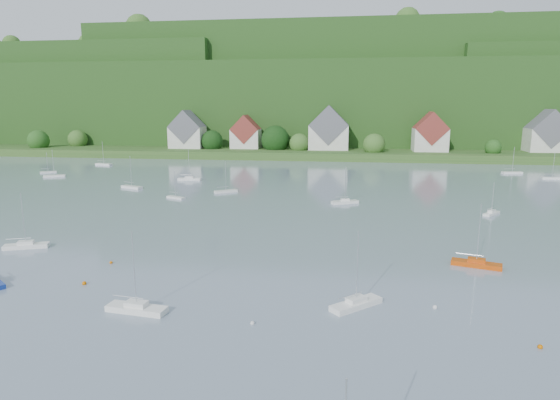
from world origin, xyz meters
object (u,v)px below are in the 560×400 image
near_sailboat_5 (476,263)px  near_sailboat_0 (137,308)px  near_sailboat_3 (356,303)px  near_sailboat_6 (26,245)px

near_sailboat_5 → near_sailboat_0: bearing=-135.9°
near_sailboat_3 → near_sailboat_6: bearing=120.8°
near_sailboat_6 → near_sailboat_5: bearing=-20.5°
near_sailboat_0 → near_sailboat_6: bearing=151.4°
near_sailboat_3 → near_sailboat_6: 50.23m
near_sailboat_3 → near_sailboat_6: size_ratio=0.99×
near_sailboat_5 → near_sailboat_6: size_ratio=1.01×
near_sailboat_0 → near_sailboat_6: (-25.81, 18.69, -0.01)m
near_sailboat_0 → near_sailboat_3: bearing=18.1°
near_sailboat_0 → near_sailboat_3: size_ratio=1.04×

